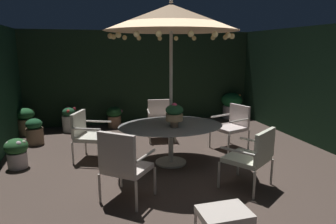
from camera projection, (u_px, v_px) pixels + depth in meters
ground_plane at (182, 169)px, 5.32m from camera, size 6.93×7.84×0.02m
hedge_backdrop_rear at (142, 77)px, 8.61m from camera, size 6.93×0.30×2.55m
patio_dining_table at (171, 130)px, 5.47m from camera, size 1.90×1.47×0.73m
patio_umbrella at (171, 18)px, 5.06m from camera, size 2.28×2.28×2.87m
centerpiece_planter at (174, 113)px, 5.23m from camera, size 0.31×0.31×0.43m
patio_chair_north at (253, 154)px, 4.49m from camera, size 0.87×0.86×0.93m
patio_chair_northeast at (233, 124)px, 6.35m from camera, size 0.76×0.74×0.91m
patio_chair_east at (160, 117)px, 7.01m from camera, size 0.67×0.65×0.90m
patio_chair_southeast at (88, 132)px, 5.69m from camera, size 0.78×0.79×0.91m
patio_chair_south at (123, 163)px, 4.06m from camera, size 0.82×0.81×1.02m
ottoman_footrest at (224, 215)px, 3.27m from camera, size 0.55×0.41×0.37m
potted_plant_left_near at (26, 122)px, 7.39m from camera, size 0.46×0.46×0.66m
potted_plant_left_far at (232, 104)px, 9.11m from camera, size 0.62×0.62×0.76m
potted_plant_back_right at (69, 119)px, 7.67m from camera, size 0.36×0.37×0.63m
potted_plant_right_near at (35, 131)px, 6.63m from camera, size 0.36×0.36×0.58m
potted_plant_right_far at (17, 152)px, 5.31m from camera, size 0.40×0.40×0.53m
potted_plant_front_corner at (114, 116)px, 8.06m from camera, size 0.42×0.41×0.56m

